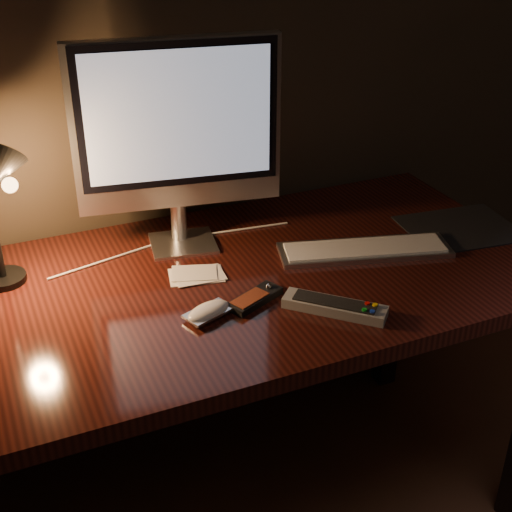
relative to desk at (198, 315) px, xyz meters
name	(u,v)px	position (x,y,z in m)	size (l,w,h in m)	color
desk	(198,315)	(0.00, 0.00, 0.00)	(1.60, 0.75, 0.75)	#33100B
monitor	(177,129)	(0.01, 0.12, 0.43)	(0.48, 0.16, 0.51)	silver
keyboard	(365,249)	(0.41, -0.09, 0.14)	(0.42, 0.12, 0.02)	silver
mousepad	(460,228)	(0.70, -0.08, 0.13)	(0.29, 0.23, 0.00)	black
mouse	(209,313)	(-0.04, -0.20, 0.14)	(0.10, 0.05, 0.02)	white
media_remote	(255,298)	(0.07, -0.19, 0.14)	(0.14, 0.10, 0.02)	black
tv_remote	(335,306)	(0.21, -0.29, 0.14)	(0.20, 0.19, 0.03)	gray
papers	(196,275)	(-0.01, -0.03, 0.13)	(0.12, 0.08, 0.01)	white
cable	(175,246)	(-0.01, 0.12, 0.13)	(0.01, 0.01, 0.62)	white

